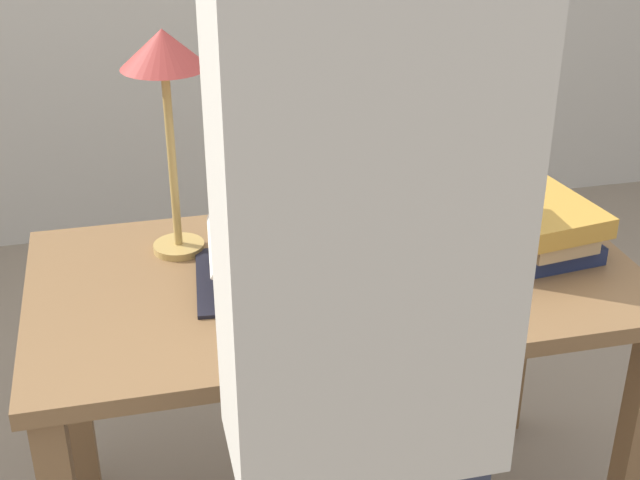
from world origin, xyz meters
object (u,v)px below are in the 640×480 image
book_standing_upright (476,210)px  person_reader (360,426)px  book_stack_tall (537,226)px  reading_lamp (165,69)px  open_book (310,264)px  coffee_mug (429,245)px

book_standing_upright → person_reader: size_ratio=0.14×
book_stack_tall → reading_lamp: bearing=166.4°
book_stack_tall → book_standing_upright: bearing=-174.2°
open_book → book_standing_upright: (0.35, -0.02, 0.09)m
book_standing_upright → coffee_mug: (-0.09, 0.02, -0.08)m
book_stack_tall → coffee_mug: book_stack_tall is taller
open_book → book_standing_upright: 0.36m
book_stack_tall → coffee_mug: (-0.25, 0.00, -0.02)m
book_standing_upright → reading_lamp: 0.70m
open_book → person_reader: bearing=-91.1°
open_book → book_stack_tall: size_ratio=1.72×
book_standing_upright → reading_lamp: size_ratio=0.50×
book_stack_tall → book_standing_upright: size_ratio=1.17×
book_stack_tall → reading_lamp: reading_lamp is taller
reading_lamp → open_book: bearing=-35.4°
book_standing_upright → coffee_mug: book_standing_upright is taller
coffee_mug → open_book: bearing=179.2°
book_stack_tall → person_reader: bearing=-132.1°
open_book → coffee_mug: 0.26m
book_standing_upright → coffee_mug: size_ratio=2.05×
reading_lamp → coffee_mug: (0.51, -0.18, -0.36)m
reading_lamp → person_reader: 0.89m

